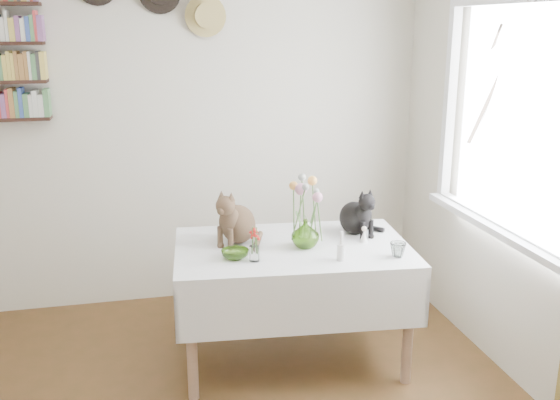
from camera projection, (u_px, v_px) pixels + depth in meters
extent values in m
cube|color=beige|center=(145.00, 134.00, 4.41)|extent=(4.04, 0.04, 2.54)
cube|color=white|center=(517.00, 119.00, 3.38)|extent=(0.01, 1.40, 1.20)
cube|color=white|center=(506.00, 229.00, 3.55)|extent=(0.06, 1.52, 0.06)
cube|color=white|center=(452.00, 103.00, 4.07)|extent=(0.06, 0.06, 1.20)
cube|color=white|center=(501.00, 229.00, 3.55)|extent=(0.12, 1.50, 0.04)
cube|color=white|center=(293.00, 250.00, 3.68)|extent=(1.45, 1.00, 0.06)
cylinder|color=#A17E63|center=(192.00, 343.00, 3.36)|extent=(0.06, 0.06, 0.68)
cylinder|color=#A17E63|center=(408.00, 329.00, 3.52)|extent=(0.06, 0.06, 0.68)
cylinder|color=#A17E63|center=(192.00, 289.00, 4.05)|extent=(0.06, 0.06, 0.68)
cylinder|color=#A17E63|center=(373.00, 279.00, 4.21)|extent=(0.06, 0.06, 0.68)
imported|color=#7BB03D|center=(305.00, 234.00, 3.63)|extent=(0.18, 0.18, 0.17)
imported|color=#7BB03D|center=(235.00, 254.00, 3.47)|extent=(0.19, 0.19, 0.05)
imported|color=white|center=(398.00, 250.00, 3.49)|extent=(0.12, 0.12, 0.08)
cylinder|color=white|center=(341.00, 252.00, 3.44)|extent=(0.05, 0.05, 0.09)
cylinder|color=white|center=(341.00, 238.00, 3.41)|extent=(0.02, 0.02, 0.08)
cylinder|color=white|center=(254.00, 254.00, 3.43)|extent=(0.05, 0.05, 0.09)
cone|color=white|center=(364.00, 236.00, 3.72)|extent=(0.05, 0.05, 0.07)
sphere|color=beige|center=(364.00, 229.00, 3.71)|extent=(0.03, 0.03, 0.03)
cylinder|color=#4C7233|center=(300.00, 214.00, 3.60)|extent=(0.01, 0.01, 0.30)
sphere|color=pink|center=(300.00, 189.00, 3.56)|extent=(0.07, 0.07, 0.07)
cylinder|color=#4C7233|center=(313.00, 218.00, 3.59)|extent=(0.01, 0.01, 0.26)
sphere|color=pink|center=(313.00, 197.00, 3.56)|extent=(0.06, 0.06, 0.06)
cylinder|color=#4C7233|center=(314.00, 209.00, 3.63)|extent=(0.01, 0.01, 0.34)
sphere|color=#FEB14B|center=(315.00, 181.00, 3.59)|extent=(0.06, 0.06, 0.06)
cylinder|color=#4C7233|center=(294.00, 213.00, 3.62)|extent=(0.01, 0.01, 0.31)
sphere|color=#FEB14B|center=(294.00, 187.00, 3.58)|extent=(0.05, 0.05, 0.05)
cylinder|color=#4C7233|center=(303.00, 206.00, 3.63)|extent=(0.01, 0.01, 0.37)
sphere|color=#999E93|center=(304.00, 176.00, 3.58)|extent=(0.04, 0.04, 0.04)
cylinder|color=#4C7233|center=(299.00, 214.00, 3.55)|extent=(0.01, 0.01, 0.33)
sphere|color=#999E93|center=(299.00, 186.00, 3.51)|extent=(0.04, 0.04, 0.04)
cylinder|color=#4C7233|center=(319.00, 217.00, 3.58)|extent=(0.01, 0.01, 0.29)
sphere|color=#999E93|center=(320.00, 192.00, 3.54)|extent=(0.04, 0.04, 0.04)
cylinder|color=#A7944E|center=(205.00, 16.00, 4.23)|extent=(0.28, 0.02, 0.28)
cylinder|color=#A7944E|center=(206.00, 16.00, 4.19)|extent=(0.16, 0.08, 0.16)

